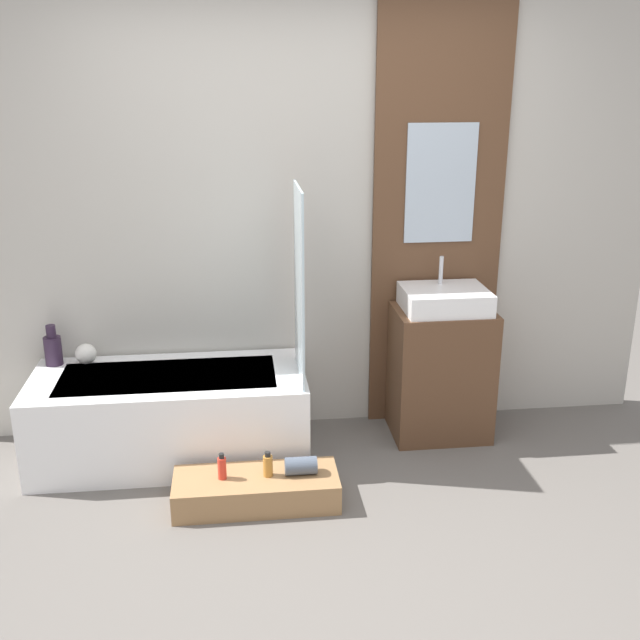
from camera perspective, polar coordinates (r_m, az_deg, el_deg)
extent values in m
plane|color=#605B56|center=(3.41, 1.52, -19.23)|extent=(12.00, 12.00, 0.00)
cube|color=#B7B2A8|center=(4.33, -1.31, 8.13)|extent=(4.20, 0.06, 2.60)
cube|color=brown|center=(4.42, 8.99, 8.13)|extent=(0.77, 0.03, 2.60)
cube|color=#ADBCCC|center=(4.38, 9.18, 10.22)|extent=(0.40, 0.01, 0.68)
cube|color=white|center=(4.29, -11.30, -7.19)|extent=(1.50, 0.67, 0.49)
cube|color=silver|center=(4.19, -11.51, -4.19)|extent=(1.17, 0.47, 0.01)
cube|color=silver|center=(3.94, -1.61, 2.74)|extent=(0.01, 0.48, 1.03)
cube|color=#997047|center=(3.87, -4.88, -12.76)|extent=(0.83, 0.32, 0.15)
cube|color=brown|center=(4.47, 9.18, -3.98)|extent=(0.56, 0.42, 0.78)
cube|color=white|center=(4.32, 9.48, 1.57)|extent=(0.48, 0.39, 0.13)
cylinder|color=silver|center=(4.38, 9.21, 3.78)|extent=(0.02, 0.02, 0.16)
cylinder|color=#2D1E33|center=(4.49, -19.66, -2.23)|extent=(0.10, 0.10, 0.16)
cylinder|color=#2D1E33|center=(4.45, -19.82, -0.82)|extent=(0.05, 0.05, 0.07)
sphere|color=silver|center=(4.44, -17.41, -2.48)|extent=(0.12, 0.12, 0.12)
cylinder|color=red|center=(3.81, -7.48, -11.14)|extent=(0.04, 0.04, 0.11)
cylinder|color=black|center=(3.77, -7.52, -10.23)|extent=(0.03, 0.03, 0.02)
cylinder|color=#B2752D|center=(3.81, -3.99, -11.04)|extent=(0.05, 0.05, 0.11)
cylinder|color=black|center=(3.78, -4.01, -10.17)|extent=(0.03, 0.03, 0.02)
cylinder|color=#4C5666|center=(3.82, -1.46, -11.04)|extent=(0.16, 0.09, 0.09)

